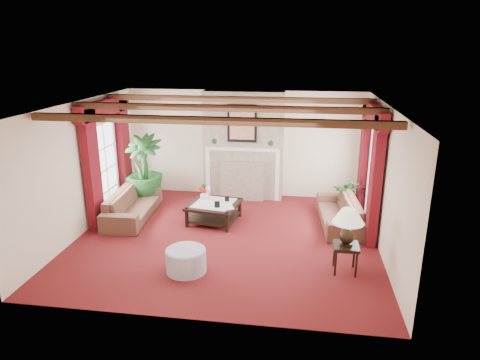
% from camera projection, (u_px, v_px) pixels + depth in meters
% --- Properties ---
extents(floor, '(6.00, 6.00, 0.00)m').
position_uv_depth(floor, '(226.00, 238.00, 8.72)').
color(floor, '#4F0F0E').
rests_on(floor, ground).
extents(ceiling, '(6.00, 6.00, 0.00)m').
position_uv_depth(ceiling, '(225.00, 105.00, 7.91)').
color(ceiling, white).
rests_on(ceiling, floor).
extents(back_wall, '(6.00, 0.02, 2.70)m').
position_uv_depth(back_wall, '(244.00, 144.00, 10.91)').
color(back_wall, beige).
rests_on(back_wall, ground).
extents(left_wall, '(0.02, 5.50, 2.70)m').
position_uv_depth(left_wall, '(81.00, 169.00, 8.72)').
color(left_wall, beige).
rests_on(left_wall, ground).
extents(right_wall, '(0.02, 5.50, 2.70)m').
position_uv_depth(right_wall, '(385.00, 181.00, 7.90)').
color(right_wall, beige).
rests_on(right_wall, ground).
extents(ceiling_beams, '(6.00, 3.00, 0.12)m').
position_uv_depth(ceiling_beams, '(225.00, 108.00, 7.92)').
color(ceiling_beams, '#362211').
rests_on(ceiling_beams, ceiling).
extents(fireplace, '(2.00, 0.52, 2.70)m').
position_uv_depth(fireplace, '(243.00, 91.00, 10.31)').
color(fireplace, tan).
rests_on(fireplace, ground).
extents(french_door_left, '(0.10, 1.10, 2.16)m').
position_uv_depth(french_door_left, '(101.00, 122.00, 9.43)').
color(french_door_left, white).
rests_on(french_door_left, ground).
extents(french_door_right, '(0.10, 1.10, 2.16)m').
position_uv_depth(french_door_right, '(379.00, 130.00, 8.61)').
color(french_door_right, white).
rests_on(french_door_right, ground).
extents(curtains_left, '(0.20, 2.40, 2.55)m').
position_uv_depth(curtains_left, '(104.00, 103.00, 9.29)').
color(curtains_left, '#530B14').
rests_on(curtains_left, ground).
extents(curtains_right, '(0.20, 2.40, 2.55)m').
position_uv_depth(curtains_right, '(375.00, 109.00, 8.50)').
color(curtains_right, '#530B14').
rests_on(curtains_right, ground).
extents(sofa_left, '(2.17, 0.87, 0.82)m').
position_uv_depth(sofa_left, '(132.00, 200.00, 9.65)').
color(sofa_left, black).
rests_on(sofa_left, ground).
extents(sofa_right, '(2.08, 0.91, 0.77)m').
position_uv_depth(sofa_right, '(340.00, 208.00, 9.26)').
color(sofa_right, black).
rests_on(sofa_right, ground).
extents(potted_palm, '(1.15, 1.81, 0.95)m').
position_uv_depth(potted_palm, '(145.00, 184.00, 10.59)').
color(potted_palm, black).
rests_on(potted_palm, ground).
extents(small_plant, '(1.18, 1.22, 0.68)m').
position_uv_depth(small_plant, '(350.00, 199.00, 9.93)').
color(small_plant, black).
rests_on(small_plant, ground).
extents(coffee_table, '(1.20, 1.20, 0.43)m').
position_uv_depth(coffee_table, '(214.00, 212.00, 9.48)').
color(coffee_table, black).
rests_on(coffee_table, ground).
extents(side_table, '(0.49, 0.49, 0.50)m').
position_uv_depth(side_table, '(345.00, 258.00, 7.36)').
color(side_table, black).
rests_on(side_table, ground).
extents(ottoman, '(0.69, 0.69, 0.40)m').
position_uv_depth(ottoman, '(186.00, 261.00, 7.38)').
color(ottoman, '#A2A2B7').
rests_on(ottoman, ground).
extents(table_lamp, '(0.53, 0.53, 0.68)m').
position_uv_depth(table_lamp, '(348.00, 227.00, 7.18)').
color(table_lamp, black).
rests_on(table_lamp, side_table).
extents(flower_vase, '(0.33, 0.34, 0.20)m').
position_uv_depth(flower_vase, '(204.00, 195.00, 9.66)').
color(flower_vase, silver).
rests_on(flower_vase, coffee_table).
extents(book, '(0.23, 0.17, 0.29)m').
position_uv_depth(book, '(223.00, 202.00, 9.07)').
color(book, black).
rests_on(book, coffee_table).
extents(photo_frame_a, '(0.12, 0.04, 0.15)m').
position_uv_depth(photo_frame_a, '(217.00, 205.00, 9.12)').
color(photo_frame_a, black).
rests_on(photo_frame_a, coffee_table).
extents(photo_frame_b, '(0.10, 0.03, 0.13)m').
position_uv_depth(photo_frame_b, '(227.00, 199.00, 9.49)').
color(photo_frame_b, black).
rests_on(photo_frame_b, coffee_table).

